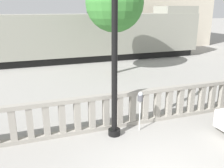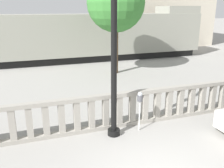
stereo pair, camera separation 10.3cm
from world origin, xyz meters
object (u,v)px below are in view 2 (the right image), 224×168
object	(u,v)px
parking_meter	(140,99)
tree_left	(116,3)
train_near	(23,39)
lamppost	(114,59)

from	to	relation	value
parking_meter	tree_left	distance (m)	8.63
train_near	parking_meter	bearing A→B (deg)	-74.08
parking_meter	lamppost	bearing A→B (deg)	-178.54
parking_meter	train_near	size ratio (longest dim) A/B	0.05
train_near	tree_left	size ratio (longest dim) A/B	4.74
tree_left	lamppost	bearing A→B (deg)	-110.48
parking_meter	train_near	bearing A→B (deg)	105.92
parking_meter	train_near	world-z (taller)	train_near
lamppost	tree_left	world-z (taller)	tree_left
parking_meter	train_near	xyz separation A→B (m)	(-3.51, 12.31, 0.76)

